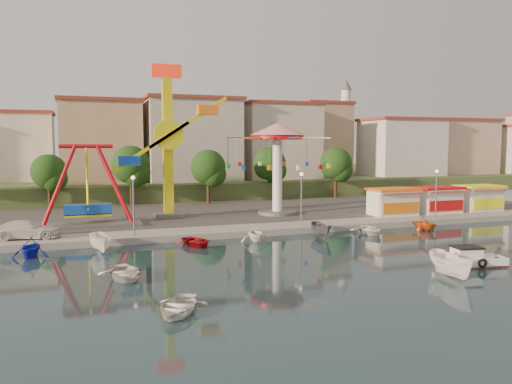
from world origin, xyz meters
name	(u,v)px	position (x,y,z in m)	size (l,w,h in m)	color
ground	(274,270)	(0.00, 0.00, 0.00)	(200.00, 200.00, 0.00)	#122632
quay_deck	(151,190)	(0.00, 62.00, 0.30)	(200.00, 100.00, 0.60)	#9E998E
asphalt_pad	(186,209)	(0.00, 30.00, 0.60)	(90.00, 28.00, 0.01)	#4C4944
hill_terrace	(148,181)	(0.00, 67.00, 1.50)	(200.00, 60.00, 3.00)	#384C26
pirate_ship_ride	(87,187)	(-11.67, 20.38, 4.39)	(10.00, 5.00, 8.00)	#59595E
kamikaze_tower	(172,146)	(-2.81, 22.93, 8.37)	(8.60, 3.10, 16.50)	#59595E
wave_swinger	(277,148)	(8.89, 21.52, 8.20)	(11.60, 11.60, 10.40)	#59595E
booth_left	(393,201)	(20.93, 16.49, 2.16)	(5.40, 3.78, 3.08)	white
booth_mid	(438,199)	(27.09, 16.49, 2.16)	(5.40, 3.78, 3.08)	white
booth_right	(479,198)	(33.19, 16.49, 2.16)	(5.40, 3.78, 3.08)	white
lamp_post_1	(134,207)	(-8.00, 13.00, 3.10)	(0.14, 0.14, 5.00)	#59595E
lamp_post_2	(301,201)	(8.00, 13.00, 3.10)	(0.14, 0.14, 5.00)	#59595E
lamp_post_3	(436,195)	(24.00, 13.00, 3.10)	(0.14, 0.14, 5.00)	#59595E
tree_1	(49,172)	(-16.00, 36.24, 5.20)	(4.35, 4.35, 6.80)	#382314
tree_2	(131,165)	(-6.00, 35.81, 5.92)	(5.02, 5.02, 7.85)	#382314
tree_3	(208,167)	(4.00, 34.36, 5.55)	(4.68, 4.68, 7.32)	#382314
tree_4	(269,164)	(14.00, 37.35, 5.75)	(4.86, 4.86, 7.60)	#382314
tree_5	(336,164)	(24.00, 35.54, 5.71)	(4.83, 4.83, 7.54)	#382314
building_1	(16,153)	(-21.33, 51.38, 7.32)	(12.33, 9.01, 8.63)	silver
building_2	(107,144)	(-8.19, 51.96, 8.62)	(11.95, 9.28, 11.23)	tan
building_3	(196,151)	(5.60, 48.80, 7.60)	(12.59, 10.50, 9.20)	beige
building_4	(266,150)	(19.07, 52.20, 7.62)	(10.75, 9.23, 9.24)	beige
building_5	(338,145)	(32.37, 50.33, 8.61)	(12.77, 10.96, 11.21)	tan
building_6	(397,142)	(44.15, 48.77, 9.18)	(8.23, 8.98, 12.36)	silver
building_7	(432,151)	(56.03, 53.70, 7.38)	(11.59, 10.93, 8.76)	beige
building_8	(510,141)	(69.93, 47.19, 9.29)	(12.84, 9.28, 12.58)	beige
minaret	(345,124)	(36.00, 54.00, 12.55)	(2.80, 2.80, 18.00)	silver
cabin_motorboat	(472,260)	(13.59, -3.62, 0.42)	(4.65, 2.46, 1.56)	white
rowboat_a	(124,272)	(-9.84, 1.08, 0.41)	(2.83, 3.96, 0.82)	silver
rowboat_b	(177,306)	(-7.85, -6.59, 0.38)	(2.65, 3.71, 0.77)	white
skiff	(452,265)	(10.08, -5.65, 0.83)	(1.62, 4.30, 1.66)	white
van	(27,230)	(-16.71, 14.69, 1.38)	(2.17, 5.35, 1.55)	silver
moored_boat_1	(31,247)	(-16.03, 9.80, 0.81)	(2.64, 3.06, 1.61)	#1521BE
moored_boat_2	(101,243)	(-10.92, 9.80, 0.77)	(1.50, 3.99, 1.54)	white
moored_boat_3	(196,241)	(-3.19, 9.80, 0.38)	(2.63, 3.69, 0.76)	#A90D18
moored_boat_4	(255,233)	(2.12, 9.80, 0.81)	(2.66, 3.08, 1.63)	white
moored_boat_5	(321,230)	(8.57, 9.80, 0.70)	(1.37, 3.64, 1.40)	#525256
moored_boat_6	(369,230)	(13.71, 9.80, 0.42)	(2.93, 4.10, 0.85)	white
moored_boat_7	(424,223)	(20.00, 9.80, 0.75)	(2.45, 2.84, 1.50)	#CB4C12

